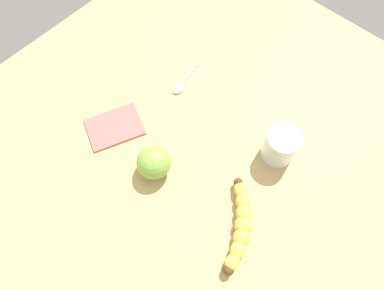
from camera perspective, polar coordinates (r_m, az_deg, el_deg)
The scene contains 6 objects.
wooden_tabletop at distance 83.29cm, azimuth 2.81°, elevation -2.54°, with size 120.00×120.00×3.00cm, color tan.
banana at distance 75.44cm, azimuth 7.98°, elevation -12.97°, with size 17.93×12.38×3.92cm.
smoothie_glass at distance 80.97cm, azimuth 14.27°, elevation -0.27°, with size 7.67×7.67×8.62cm.
green_apple_fruit at distance 77.55cm, azimuth -6.31°, elevation -2.99°, with size 7.72×7.72×7.72cm, color #84B747.
teaspoon at distance 91.43cm, azimuth -2.06°, elevation 9.46°, with size 11.27×3.54×0.80cm.
folded_napkin at distance 87.24cm, azimuth -12.59°, elevation 2.87°, with size 13.10×9.56×0.60cm, color #BC6660.
Camera 1 is at (27.31, 19.18, 77.81)cm, focal length 32.47 mm.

